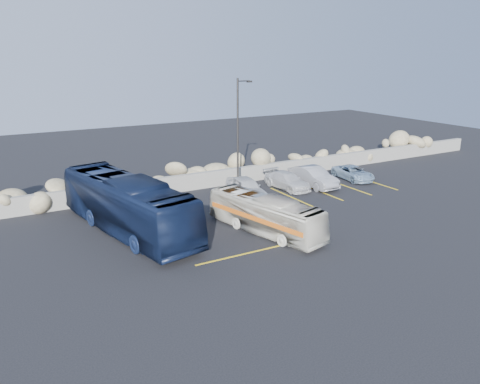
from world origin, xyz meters
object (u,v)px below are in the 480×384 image
car_b (313,177)px  car_a (246,188)px  car_d (353,173)px  car_c (287,181)px  lamppost (238,133)px  vintage_bus (265,214)px  tour_coach (127,205)px

car_b → car_a: bearing=178.8°
car_b → car_d: size_ratio=1.15×
car_c → car_a: bearing=-178.3°
lamppost → car_a: bearing=-90.6°
car_b → car_d: bearing=-0.6°
car_b → car_c: bearing=165.6°
vintage_bus → car_a: vintage_bus is taller
vintage_bus → car_a: 6.64m
car_b → car_d: 3.98m
lamppost → vintage_bus: size_ratio=1.06×
car_a → car_d: 9.74m
car_a → car_d: (9.74, 0.00, -0.17)m
lamppost → tour_coach: bearing=-159.0°
car_a → car_b: (5.76, -0.02, 0.03)m
vintage_bus → car_a: size_ratio=1.82×
lamppost → vintage_bus: 8.34m
lamppost → tour_coach: lamppost is taller
lamppost → vintage_bus: lamppost is taller
vintage_bus → car_c: 9.06m
vintage_bus → car_c: vintage_bus is taller
tour_coach → car_c: bearing=0.9°
car_a → tour_coach: bearing=-161.2°
lamppost → car_b: size_ratio=1.80×
vintage_bus → tour_coach: size_ratio=0.67×
lamppost → vintage_bus: bearing=-108.3°
car_c → car_d: (5.99, -0.45, -0.06)m
car_b → car_c: car_b is taller
tour_coach → lamppost: bearing=9.5°
vintage_bus → car_d: vintage_bus is taller
car_a → car_c: (3.75, 0.46, -0.11)m
lamppost → tour_coach: 9.98m
vintage_bus → lamppost: bearing=58.0°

